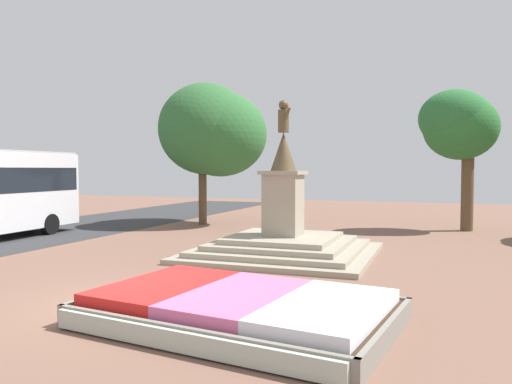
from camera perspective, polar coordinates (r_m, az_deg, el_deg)
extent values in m
plane|color=brown|center=(11.17, -16.69, -12.15)|extent=(71.63, 71.63, 0.00)
cube|color=#38281C|center=(9.44, -1.89, -13.66)|extent=(5.71, 3.96, 0.36)
cube|color=gray|center=(8.08, -8.10, -16.38)|extent=(5.49, 0.83, 0.40)
cube|color=gray|center=(10.88, 2.62, -11.35)|extent=(5.49, 0.83, 0.40)
cube|color=gray|center=(10.99, -14.52, -11.29)|extent=(0.56, 3.46, 0.40)
cube|color=gray|center=(8.48, 14.87, -15.51)|extent=(0.56, 3.46, 0.40)
cube|color=red|center=(10.29, -10.32, -10.66)|extent=(2.10, 3.28, 0.22)
cube|color=#D86699|center=(9.36, -1.89, -11.97)|extent=(2.10, 3.28, 0.22)
cube|color=white|center=(8.67, 8.23, -13.17)|extent=(2.10, 3.28, 0.22)
cube|color=#B2BCAD|center=(8.04, -8.32, -16.49)|extent=(5.23, 0.89, 0.32)
cube|color=gray|center=(16.52, 3.12, -6.94)|extent=(5.80, 5.80, 0.16)
cube|color=#9E947F|center=(16.50, 3.13, -6.38)|extent=(4.98, 4.98, 0.16)
cube|color=#9E937F|center=(16.47, 3.13, -5.82)|extent=(4.16, 4.16, 0.16)
cube|color=#A09681|center=(16.45, 3.13, -5.25)|extent=(3.34, 3.34, 0.16)
cube|color=#9E937F|center=(16.34, 3.14, -1.50)|extent=(1.13, 1.13, 2.00)
cube|color=#9E937F|center=(16.29, 3.15, 2.22)|extent=(1.33, 1.33, 0.12)
cone|color=brown|center=(16.30, 3.15, 4.62)|extent=(0.84, 0.84, 1.25)
cylinder|color=brown|center=(16.37, 3.16, 8.08)|extent=(0.36, 0.36, 0.73)
sphere|color=brown|center=(16.43, 3.17, 9.90)|extent=(0.32, 0.32, 0.32)
cylinder|color=brown|center=(16.18, 3.50, 8.66)|extent=(0.43, 0.46, 0.58)
cylinder|color=black|center=(24.85, -26.45, -3.14)|extent=(0.32, 0.91, 0.90)
cylinder|color=black|center=(23.34, -22.49, -3.42)|extent=(0.32, 0.91, 0.90)
cylinder|color=brown|center=(25.73, -6.12, -0.55)|extent=(0.41, 0.41, 2.81)
ellipsoid|color=#306A34|center=(25.28, -4.07, 6.60)|extent=(4.65, 4.68, 4.25)
ellipsoid|color=#306734|center=(25.31, -5.78, 7.19)|extent=(4.69, 4.80, 4.56)
ellipsoid|color=#2B6835|center=(26.68, -6.13, 6.32)|extent=(4.10, 4.49, 3.50)
cylinder|color=brown|center=(24.74, 23.00, -0.26)|extent=(0.55, 0.55, 3.34)
ellipsoid|color=#2B6B34|center=(24.52, 21.71, 7.84)|extent=(3.14, 2.89, 2.61)
ellipsoid|color=#2B6A2F|center=(24.57, 22.34, 6.86)|extent=(3.31, 2.93, 2.95)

